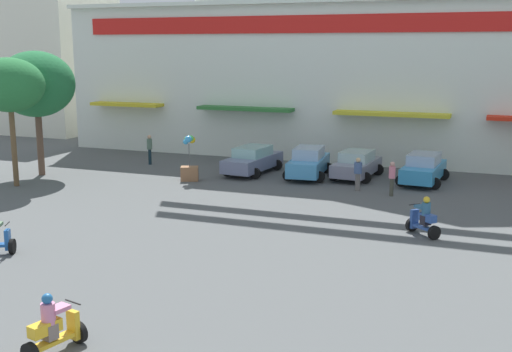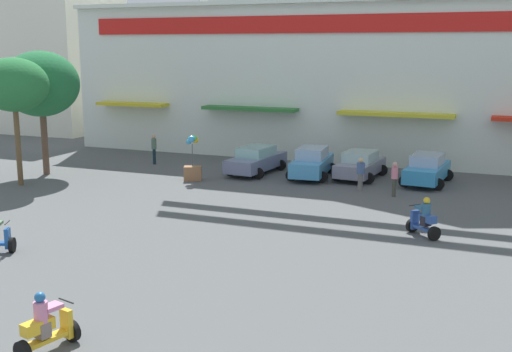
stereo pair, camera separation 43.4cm
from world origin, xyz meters
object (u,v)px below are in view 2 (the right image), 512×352
Objects in this scene: parked_car_3 at (427,169)px; scooter_rider_6 at (46,327)px; plaza_tree_2 at (14,85)px; plaza_tree_0 at (41,84)px; scooter_rider_2 at (424,220)px; balloon_vendor_cart at (193,163)px; parked_car_0 at (256,160)px; pedestrian_2 at (395,177)px; pedestrian_0 at (361,172)px; parked_car_1 at (312,163)px; pedestrian_1 at (154,147)px; parked_car_2 at (360,165)px.

parked_car_3 is 22.81m from scooter_rider_6.
plaza_tree_2 is 4.10× the size of scooter_rider_6.
plaza_tree_2 reaches higher than scooter_rider_6.
plaza_tree_0 is at bearing 103.65° from plaza_tree_2.
scooter_rider_6 is at bearing -118.11° from scooter_rider_2.
balloon_vendor_cart is at bearing -162.20° from parked_car_3.
scooter_rider_6 is (3.52, -21.49, -0.13)m from parked_car_0.
pedestrian_2 is (4.57, 18.65, 0.33)m from scooter_rider_6.
plaza_tree_2 reaches higher than pedestrian_2.
scooter_rider_6 is (-6.73, -12.60, -0.01)m from scooter_rider_2.
plaza_tree_2 is at bearing 175.61° from scooter_rider_2.
pedestrian_2 is (-2.16, 6.05, 0.32)m from scooter_rider_2.
plaza_tree_2 is 1.53× the size of parked_car_3.
pedestrian_0 is at bearing -133.71° from parked_car_3.
plaza_tree_2 is 3.90× the size of pedestrian_0.
scooter_rider_2 is at bearing -40.93° from parked_car_0.
pedestrian_2 reaches higher than parked_car_3.
plaza_tree_0 is at bearing -161.38° from parked_car_1.
scooter_rider_6 is (13.44, -14.15, -4.40)m from plaza_tree_2.
pedestrian_2 reaches higher than parked_car_1.
scooter_rider_6 is at bearing -103.78° from pedestrian_2.
plaza_tree_2 is 20.00m from scooter_rider_6.
plaza_tree_0 is at bearing 129.85° from scooter_rider_6.
pedestrian_1 reaches higher than pedestrian_0.
parked_car_3 is at bearing 73.22° from pedestrian_2.
pedestrian_0 is at bearing 5.18° from balloon_vendor_cart.
pedestrian_2 reaches higher than parked_car_0.
balloon_vendor_cart is at bearing 10.46° from plaza_tree_0.
parked_car_0 is at bearing 160.66° from pedestrian_2.
plaza_tree_2 reaches higher than balloon_vendor_cart.
balloon_vendor_cart is at bearing -37.91° from pedestrian_1.
parked_car_2 is at bearing 25.61° from balloon_vendor_cart.
parked_car_1 is 1.06× the size of parked_car_2.
plaza_tree_2 is 13.06m from parked_car_0.
plaza_tree_0 reaches higher than plaza_tree_2.
parked_car_0 is 3.04× the size of scooter_rider_2.
pedestrian_0 is (0.72, -3.04, 0.19)m from parked_car_2.
plaza_tree_0 is at bearing -161.75° from parked_car_2.
parked_car_2 is 2.72× the size of scooter_rider_2.
pedestrian_1 is (-13.05, 2.59, 0.11)m from pedestrian_0.
pedestrian_1 reaches higher than pedestrian_2.
parked_car_3 is at bearing 22.66° from plaza_tree_2.
parked_car_3 is at bearing -2.35° from parked_car_2.
scooter_rider_6 is (-2.13, -22.25, -0.11)m from parked_car_2.
scooter_rider_2 is (10.25, -8.89, -0.12)m from parked_car_0.
parked_car_2 is 2.64× the size of scooter_rider_6.
parked_car_1 is at bearing -163.86° from parked_car_2.
plaza_tree_0 reaches higher than pedestrian_2.
plaza_tree_0 is at bearing -169.54° from balloon_vendor_cart.
parked_car_0 is at bearing 160.30° from pedestrian_0.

